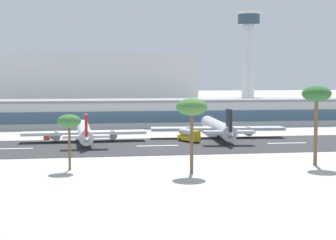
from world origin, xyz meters
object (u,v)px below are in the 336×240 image
object	(u,v)px
terminal_building	(134,113)
palm_tree_0	(69,122)
control_tower	(248,56)
palm_tree_3	(317,96)
distant_hotel_block	(79,82)
palm_tree_1	(192,108)
service_baggage_tug_1	(48,136)
airliner_red_tail_gate_0	(84,132)
airliner_black_tail_gate_1	(218,128)
service_fuel_truck_0	(189,135)

from	to	relation	value
terminal_building	palm_tree_0	size ratio (longest dim) A/B	16.88
control_tower	palm_tree_3	bearing A→B (deg)	-101.53
terminal_building	palm_tree_3	size ratio (longest dim) A/B	11.22
distant_hotel_block	palm_tree_1	distance (m)	225.52
service_baggage_tug_1	palm_tree_3	size ratio (longest dim) A/B	0.20
airliner_red_tail_gate_0	service_baggage_tug_1	xyz separation A→B (m)	(-11.43, 9.57, -1.98)
airliner_black_tail_gate_1	service_baggage_tug_1	xyz separation A→B (m)	(-53.75, 5.72, -2.28)
airliner_black_tail_gate_1	palm_tree_1	world-z (taller)	palm_tree_1
service_fuel_truck_0	palm_tree_3	bearing A→B (deg)	-2.33
terminal_building	airliner_black_tail_gate_1	size ratio (longest dim) A/B	3.93
distant_hotel_block	airliner_red_tail_gate_0	xyz separation A→B (m)	(2.79, -167.72, -14.32)
service_baggage_tug_1	palm_tree_3	world-z (taller)	palm_tree_3
airliner_black_tail_gate_1	palm_tree_3	size ratio (longest dim) A/B	2.85
palm_tree_1	control_tower	bearing A→B (deg)	68.10
service_baggage_tug_1	palm_tree_3	distance (m)	87.46
airliner_black_tail_gate_1	service_fuel_truck_0	world-z (taller)	airliner_black_tail_gate_1
palm_tree_0	airliner_red_tail_gate_0	bearing A→B (deg)	86.33
airliner_red_tail_gate_0	palm_tree_1	xyz separation A→B (m)	(21.23, -56.48, 10.11)
airliner_black_tail_gate_1	distant_hotel_block	bearing A→B (deg)	20.29
distant_hotel_block	airliner_black_tail_gate_1	world-z (taller)	distant_hotel_block
service_fuel_truck_0	terminal_building	bearing A→B (deg)	166.32
palm_tree_0	palm_tree_1	size ratio (longest dim) A/B	0.77
palm_tree_1	service_fuel_truck_0	bearing A→B (deg)	79.21
palm_tree_0	palm_tree_1	bearing A→B (deg)	-18.08
service_fuel_truck_0	palm_tree_1	size ratio (longest dim) A/B	0.58
airliner_red_tail_gate_0	palm_tree_1	distance (m)	61.18
terminal_building	palm_tree_3	bearing A→B (deg)	-73.70
control_tower	service_fuel_truck_0	xyz separation A→B (m)	(-46.63, -88.65, -28.01)
distant_hotel_block	palm_tree_0	xyz separation A→B (m)	(-0.32, -216.25, -7.26)
control_tower	airliner_black_tail_gate_1	bearing A→B (deg)	-113.81
palm_tree_0	terminal_building	bearing A→B (deg)	77.12
terminal_building	airliner_black_tail_gate_1	world-z (taller)	terminal_building
airliner_black_tail_gate_1	palm_tree_1	bearing A→B (deg)	165.63
palm_tree_1	palm_tree_3	xyz separation A→B (m)	(29.01, 5.69, 2.12)
terminal_building	distant_hotel_block	distance (m)	117.95
palm_tree_1	palm_tree_0	bearing A→B (deg)	161.92
airliner_black_tail_gate_1	service_baggage_tug_1	world-z (taller)	airliner_black_tail_gate_1
distant_hotel_block	service_baggage_tug_1	xyz separation A→B (m)	(-8.63, -158.15, -16.30)
airliner_black_tail_gate_1	palm_tree_1	distance (m)	64.66
airliner_black_tail_gate_1	service_fuel_truck_0	distance (m)	13.97
palm_tree_0	palm_tree_3	world-z (taller)	palm_tree_3
distant_hotel_block	palm_tree_1	xyz separation A→B (m)	(24.03, -224.20, -4.21)
distant_hotel_block	palm_tree_1	world-z (taller)	distant_hotel_block
distant_hotel_block	service_fuel_truck_0	bearing A→B (deg)	-78.85
terminal_building	service_baggage_tug_1	bearing A→B (deg)	-126.14
terminal_building	service_baggage_tug_1	size ratio (longest dim) A/B	55.62
airliner_red_tail_gate_0	control_tower	bearing A→B (deg)	-44.25
control_tower	distant_hotel_block	size ratio (longest dim) A/B	0.35
airliner_red_tail_gate_0	palm_tree_1	world-z (taller)	palm_tree_1
airliner_black_tail_gate_1	service_baggage_tug_1	bearing A→B (deg)	88.82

